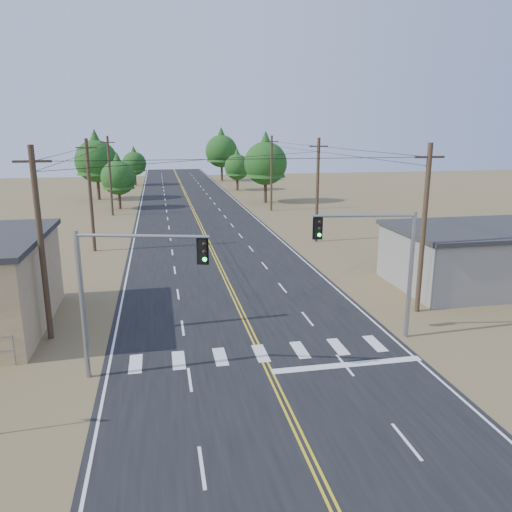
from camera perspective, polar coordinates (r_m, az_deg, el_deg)
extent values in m
plane|color=brown|center=(18.27, 5.98, -21.61)|extent=(220.00, 220.00, 0.00)
cube|color=black|center=(45.61, -5.02, 0.61)|extent=(15.00, 200.00, 0.02)
cube|color=gray|center=(39.21, 26.25, -0.08)|extent=(15.00, 8.00, 4.00)
cylinder|color=gray|center=(26.09, -25.93, -9.66)|extent=(0.06, 0.06, 1.50)
cylinder|color=#4C3826|center=(27.37, -23.33, 1.06)|extent=(0.30, 0.30, 10.00)
cube|color=#4C3826|center=(26.82, -24.21, 9.83)|extent=(1.80, 0.12, 0.12)
cylinder|color=#4C3826|center=(46.84, -18.39, 6.51)|extent=(0.30, 0.30, 10.00)
cube|color=#4C3826|center=(46.52, -18.80, 11.64)|extent=(1.80, 0.12, 0.12)
cylinder|color=#4C3826|center=(66.62, -16.34, 8.73)|extent=(0.30, 0.30, 10.00)
cube|color=#4C3826|center=(66.40, -16.60, 12.34)|extent=(1.80, 0.12, 0.12)
cylinder|color=#4C3826|center=(30.68, 18.59, 2.80)|extent=(0.30, 0.30, 10.00)
cube|color=#4C3826|center=(30.19, 19.22, 10.63)|extent=(1.80, 0.12, 0.12)
cylinder|color=#4C3826|center=(48.85, 7.03, 7.41)|extent=(0.30, 0.30, 10.00)
cube|color=#4C3826|center=(48.54, 7.18, 12.34)|extent=(1.80, 0.12, 0.12)
cylinder|color=#4C3826|center=(68.05, 1.78, 9.39)|extent=(0.30, 0.30, 10.00)
cube|color=#4C3826|center=(67.83, 1.80, 12.93)|extent=(1.80, 0.12, 0.12)
cylinder|color=gray|center=(22.80, -19.19, -5.80)|extent=(0.22, 0.22, 6.37)
cylinder|color=gray|center=(21.96, -19.85, 2.05)|extent=(0.16, 0.16, 0.55)
cylinder|color=gray|center=(20.97, -12.89, 2.25)|extent=(5.41, 1.59, 0.15)
cube|color=black|center=(20.52, -6.07, 0.58)|extent=(0.38, 0.35, 1.00)
sphere|color=black|center=(20.30, -5.94, 1.36)|extent=(0.18, 0.18, 0.18)
sphere|color=black|center=(20.37, -5.91, 0.48)|extent=(0.18, 0.18, 0.18)
sphere|color=#0CE533|center=(20.45, -5.89, -0.38)|extent=(0.18, 0.18, 0.18)
cylinder|color=gray|center=(26.98, 17.21, -2.49)|extent=(0.22, 0.22, 6.44)
cylinder|color=gray|center=(26.28, 17.72, 4.26)|extent=(0.17, 0.17, 0.55)
cylinder|color=gray|center=(25.47, 12.27, 4.52)|extent=(5.13, 0.88, 0.15)
cube|color=black|center=(25.07, 7.11, 3.20)|extent=(0.36, 0.32, 1.01)
sphere|color=black|center=(24.87, 7.30, 3.86)|extent=(0.18, 0.18, 0.18)
sphere|color=black|center=(24.93, 7.27, 3.13)|extent=(0.18, 0.18, 0.18)
sphere|color=#0CE533|center=(24.99, 7.25, 2.41)|extent=(0.18, 0.18, 0.18)
cylinder|color=#3F2D1E|center=(72.34, -15.32, 6.32)|extent=(0.40, 0.40, 2.82)
cone|color=#154714|center=(71.95, -15.52, 9.42)|extent=(4.39, 4.39, 5.02)
sphere|color=#154714|center=(72.03, -15.47, 8.61)|extent=(4.70, 4.70, 4.70)
cylinder|color=#3F2D1E|center=(83.10, -17.57, 7.51)|extent=(0.49, 0.49, 3.93)
cone|color=#154714|center=(82.70, -17.86, 11.26)|extent=(6.12, 6.12, 6.99)
sphere|color=#154714|center=(82.77, -17.78, 10.29)|extent=(6.55, 6.55, 6.55)
cylinder|color=#3F2D1E|center=(103.36, -13.65, 8.63)|extent=(0.50, 0.50, 2.80)
cone|color=#154714|center=(103.08, -13.78, 10.78)|extent=(4.35, 4.35, 4.98)
sphere|color=#154714|center=(103.14, -13.74, 10.22)|extent=(4.66, 4.66, 4.66)
cylinder|color=#3F2D1E|center=(76.00, 1.08, 7.56)|extent=(0.48, 0.48, 3.84)
cone|color=#154714|center=(75.57, 1.10, 11.59)|extent=(5.98, 5.98, 6.83)
sphere|color=#154714|center=(75.65, 1.10, 10.54)|extent=(6.40, 6.40, 6.40)
cylinder|color=#3F2D1E|center=(92.07, -2.15, 8.37)|extent=(0.47, 0.47, 2.75)
cone|color=#154714|center=(91.77, -2.17, 10.74)|extent=(4.27, 4.27, 4.88)
sphere|color=#154714|center=(91.83, -2.16, 10.12)|extent=(4.58, 4.58, 4.58)
cylinder|color=#3F2D1E|center=(109.92, -3.93, 9.65)|extent=(0.50, 0.50, 4.12)
cone|color=#154714|center=(109.62, -3.98, 12.63)|extent=(6.42, 6.42, 7.33)
sphere|color=#154714|center=(109.67, -3.97, 11.86)|extent=(6.87, 6.87, 6.87)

